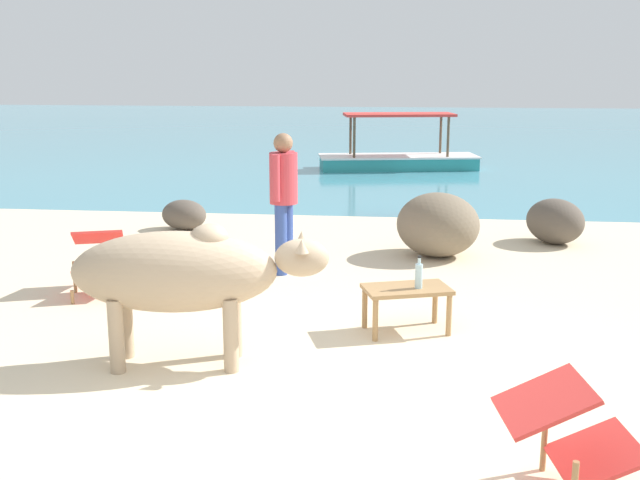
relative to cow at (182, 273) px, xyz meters
The scene contains 12 objects.
sand_beach 1.55m from the cow, 26.10° to the right, with size 18.00×14.00×0.04m, color beige.
water_surface 21.46m from the cow, 86.79° to the left, with size 60.00×36.00×0.03m, color teal.
cow is the anchor object (origin of this frame).
low_bench_table 2.07m from the cow, 29.16° to the left, with size 0.86×0.66×0.42m.
bottle 2.13m from the cow, 27.43° to the left, with size 0.07×0.07×0.30m.
deck_chair_near 2.41m from the cow, 128.05° to the left, with size 0.76×0.90×0.68m.
deck_chair_far 3.18m from the cow, 31.71° to the right, with size 0.83×0.64×0.68m.
person_standing 2.92m from the cow, 83.07° to the left, with size 0.32×0.50×1.62m.
shore_rock_large 5.37m from the cow, 106.23° to the left, with size 0.68×0.53×0.44m, color brown.
shore_rock_medium 4.48m from the cow, 61.29° to the left, with size 1.06×1.01×0.81m, color #756651.
shore_rock_small 6.12m from the cow, 52.14° to the left, with size 0.85×0.68×0.61m, color brown.
boat_teal 12.59m from the cow, 83.11° to the left, with size 3.82×1.81×1.29m.
Camera 1 is at (0.56, -5.19, 2.42)m, focal length 43.76 mm.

